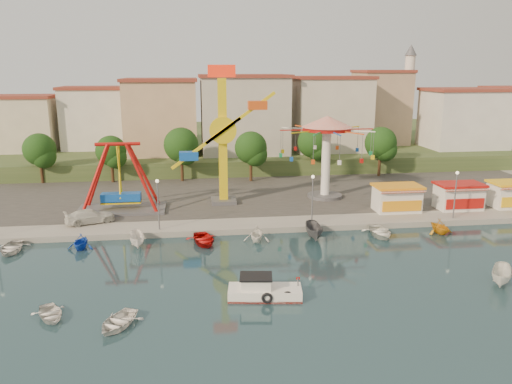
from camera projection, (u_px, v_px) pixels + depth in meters
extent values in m
plane|color=#132F35|center=(252.00, 283.00, 39.81)|extent=(200.00, 200.00, 0.00)
cube|color=#9E998E|center=(215.00, 153.00, 99.43)|extent=(200.00, 100.00, 0.60)
cube|color=#4C4944|center=(226.00, 189.00, 68.55)|extent=(90.00, 28.00, 0.01)
cube|color=#384C26|center=(214.00, 143.00, 103.96)|extent=(200.00, 60.00, 3.00)
cube|color=#59595E|center=(122.00, 209.00, 57.98)|extent=(10.00, 5.00, 0.30)
cube|color=#1451B5|center=(121.00, 197.00, 57.63)|extent=(4.50, 1.40, 1.00)
cylinder|color=#AB120D|center=(118.00, 144.00, 56.14)|extent=(5.00, 0.40, 0.40)
cube|color=#59595E|center=(224.00, 201.00, 61.41)|extent=(3.00, 3.00, 0.50)
cube|color=yellow|center=(223.00, 142.00, 59.66)|extent=(1.00, 1.00, 15.00)
cube|color=red|center=(222.00, 71.00, 57.67)|extent=(3.20, 0.50, 1.40)
cylinder|color=yellow|center=(223.00, 130.00, 58.53)|extent=(3.20, 0.50, 3.20)
cube|color=yellow|center=(240.00, 118.00, 58.24)|extent=(8.34, 0.35, 6.10)
cube|color=#CB4612|center=(257.00, 105.00, 58.15)|extent=(2.20, 1.20, 1.00)
cylinder|color=#59595E|center=(325.00, 196.00, 63.96)|extent=(4.40, 4.40, 0.40)
cylinder|color=white|center=(326.00, 163.00, 62.93)|extent=(1.10, 1.10, 9.00)
cylinder|color=#AB120D|center=(327.00, 129.00, 61.90)|extent=(6.00, 6.00, 0.50)
cone|color=red|center=(327.00, 121.00, 61.68)|extent=(6.40, 6.40, 1.40)
cube|color=white|center=(397.00, 199.00, 57.55)|extent=(5.00, 3.00, 2.80)
cube|color=orange|center=(398.00, 186.00, 57.18)|extent=(5.40, 3.40, 0.25)
cube|color=red|center=(404.00, 193.00, 55.62)|extent=(5.00, 0.77, 0.43)
cube|color=white|center=(458.00, 197.00, 58.49)|extent=(5.00, 3.00, 2.80)
cube|color=#A9120D|center=(460.00, 184.00, 58.11)|extent=(5.40, 3.40, 0.25)
cube|color=red|center=(467.00, 191.00, 56.56)|extent=(5.00, 0.77, 0.43)
cube|color=white|center=(512.00, 195.00, 59.33)|extent=(5.00, 3.00, 2.80)
cylinder|color=#59595E|center=(158.00, 206.00, 50.59)|extent=(0.14, 0.14, 5.00)
cylinder|color=#59595E|center=(312.00, 201.00, 52.57)|extent=(0.14, 0.14, 5.00)
cylinder|color=#59595E|center=(455.00, 196.00, 54.55)|extent=(0.14, 0.14, 5.00)
cylinder|color=#382314|center=(42.00, 171.00, 71.62)|extent=(0.44, 0.44, 3.60)
sphere|color=black|center=(39.00, 149.00, 70.87)|extent=(4.60, 4.60, 4.60)
cylinder|color=#382314|center=(112.00, 171.00, 72.17)|extent=(0.44, 0.44, 3.40)
sphere|color=black|center=(111.00, 151.00, 71.47)|extent=(4.35, 4.35, 4.35)
cylinder|color=#382314|center=(182.00, 168.00, 72.93)|extent=(0.44, 0.44, 3.92)
sphere|color=black|center=(181.00, 145.00, 72.12)|extent=(5.02, 5.02, 5.02)
cylinder|color=#382314|center=(251.00, 169.00, 72.80)|extent=(0.44, 0.44, 3.66)
sphere|color=black|center=(251.00, 148.00, 72.05)|extent=(4.68, 4.68, 4.68)
cylinder|color=#382314|center=(313.00, 163.00, 76.90)|extent=(0.44, 0.44, 3.80)
sphere|color=black|center=(313.00, 142.00, 76.12)|extent=(4.86, 4.86, 4.86)
cylinder|color=#382314|center=(379.00, 164.00, 76.40)|extent=(0.44, 0.44, 3.77)
sphere|color=black|center=(381.00, 143.00, 75.62)|extent=(4.83, 4.83, 4.83)
cube|color=beige|center=(5.00, 120.00, 77.88)|extent=(9.26, 9.53, 11.87)
cube|color=silver|center=(92.00, 125.00, 84.88)|extent=(12.33, 9.01, 8.63)
cube|color=tan|center=(170.00, 116.00, 86.75)|extent=(11.95, 9.28, 11.23)
cube|color=beige|center=(250.00, 123.00, 85.66)|extent=(12.59, 10.50, 9.20)
cube|color=beige|center=(322.00, 120.00, 90.60)|extent=(10.75, 9.23, 9.24)
cube|color=tan|center=(396.00, 114.00, 90.21)|extent=(12.77, 10.96, 11.21)
cube|color=silver|center=(462.00, 111.00, 90.03)|extent=(8.23, 8.98, 12.36)
cube|color=beige|center=(505.00, 118.00, 96.67)|extent=(11.59, 10.93, 8.76)
cylinder|color=silver|center=(407.00, 100.00, 93.61)|extent=(1.80, 1.80, 16.00)
cylinder|color=#59595E|center=(409.00, 72.00, 92.41)|extent=(2.80, 2.80, 0.30)
cone|color=#59595E|center=(411.00, 50.00, 91.45)|extent=(2.20, 2.20, 2.00)
cube|color=white|center=(265.00, 294.00, 37.20)|extent=(5.67, 2.76, 0.98)
cube|color=#AB120D|center=(265.00, 297.00, 37.26)|extent=(5.67, 2.76, 0.17)
cube|color=white|center=(256.00, 283.00, 37.03)|extent=(2.37, 1.90, 0.98)
cube|color=black|center=(256.00, 277.00, 36.90)|extent=(2.62, 2.15, 0.13)
torus|color=black|center=(267.00, 298.00, 36.11)|extent=(0.85, 0.32, 0.83)
torus|color=black|center=(288.00, 297.00, 36.35)|extent=(0.85, 0.32, 0.83)
imported|color=white|center=(50.00, 314.00, 34.13)|extent=(3.34, 3.77, 0.65)
imported|color=white|center=(117.00, 322.00, 32.99)|extent=(3.82, 4.32, 0.74)
imported|color=white|center=(502.00, 276.00, 39.37)|extent=(3.39, 3.89, 1.46)
imported|color=silver|center=(90.00, 216.00, 53.17)|extent=(5.50, 3.82, 1.48)
imported|color=silver|center=(11.00, 248.00, 46.49)|extent=(2.86, 3.95, 0.81)
imported|color=blue|center=(81.00, 242.00, 47.19)|extent=(2.78, 3.11, 1.47)
imported|color=white|center=(137.00, 240.00, 47.85)|extent=(1.81, 3.72, 1.38)
imported|color=red|center=(203.00, 239.00, 48.70)|extent=(3.70, 4.65, 0.86)
imported|color=white|center=(257.00, 234.00, 49.26)|extent=(3.22, 3.52, 1.58)
imported|color=#4F4F54|center=(314.00, 231.00, 49.98)|extent=(1.85, 4.24, 1.60)
imported|color=white|center=(380.00, 232.00, 50.92)|extent=(3.09, 4.28, 0.88)
imported|color=orange|center=(440.00, 226.00, 51.63)|extent=(3.08, 3.40, 1.56)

